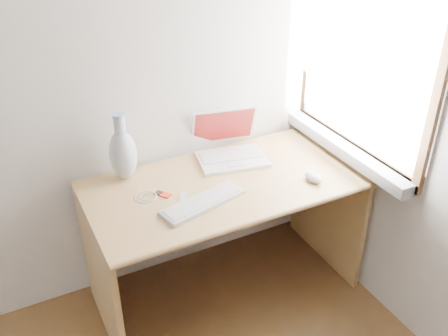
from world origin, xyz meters
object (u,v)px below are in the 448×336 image
desk (218,207)px  external_keyboard (203,202)px  laptop (228,148)px  vase (123,153)px

desk → external_keyboard: (-0.18, -0.21, 0.22)m
desk → laptop: size_ratio=3.46×
desk → vase: size_ratio=3.94×
external_keyboard → vase: vase is taller
laptop → vase: (-0.56, 0.04, 0.09)m
vase → laptop: bearing=-4.3°
desk → laptop: bearing=46.8°
desk → laptop: (0.13, 0.13, 0.26)m
external_keyboard → vase: size_ratio=1.25×
desk → vase: vase is taller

